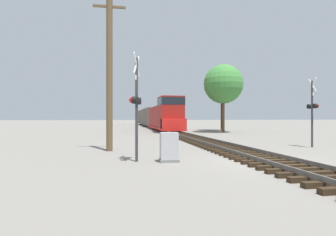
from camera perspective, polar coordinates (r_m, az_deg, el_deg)
name	(u,v)px	position (r m, az deg, el deg)	size (l,w,h in m)	color
ground_plane	(267,162)	(11.91, 20.79, -8.98)	(400.00, 400.00, 0.00)	slate
rail_track_bed	(267,159)	(11.89, 20.79, -8.34)	(2.60, 160.00, 0.31)	black
freight_train	(152,117)	(53.07, -3.52, 0.19)	(2.89, 47.78, 4.50)	maroon
crossing_signal_near	(136,102)	(11.24, -6.99, 3.47)	(0.57, 1.01, 4.59)	#333333
crossing_signal_far	(313,108)	(18.93, 28.94, 1.88)	(0.46, 1.02, 4.38)	#333333
relay_cabinet	(169,147)	(11.15, 0.21, -6.42)	(0.81, 0.57, 1.25)	slate
utility_pole	(109,72)	(15.28, -12.63, 9.76)	(1.80, 0.35, 8.71)	brown
tree_far_right	(223,84)	(33.93, 11.96, 7.23)	(4.93, 4.93, 8.58)	brown
tree_mid_background	(222,85)	(38.43, 11.65, 6.99)	(4.32, 4.32, 8.69)	#473521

